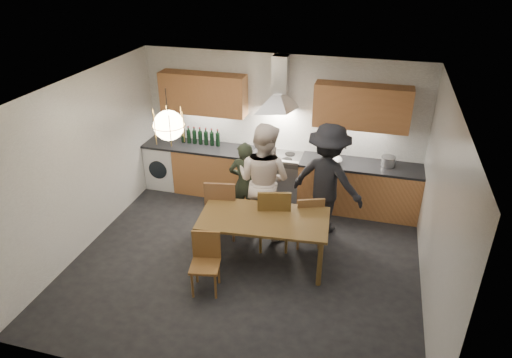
% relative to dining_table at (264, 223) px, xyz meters
% --- Properties ---
extents(ground, '(5.00, 5.00, 0.00)m').
position_rel_dining_table_xyz_m(ground, '(-0.26, -0.08, -0.68)').
color(ground, black).
rests_on(ground, ground).
extents(room_shell, '(5.02, 4.52, 2.61)m').
position_rel_dining_table_xyz_m(room_shell, '(-0.26, -0.08, 1.02)').
color(room_shell, white).
rests_on(room_shell, ground).
extents(counter_run, '(5.00, 0.62, 0.90)m').
position_rel_dining_table_xyz_m(counter_run, '(-0.23, 1.87, -0.23)').
color(counter_run, tan).
rests_on(counter_run, ground).
extents(range_stove, '(0.90, 0.60, 0.92)m').
position_rel_dining_table_xyz_m(range_stove, '(-0.26, 1.86, -0.24)').
color(range_stove, silver).
rests_on(range_stove, ground).
extents(wall_fixtures, '(4.30, 0.54, 1.10)m').
position_rel_dining_table_xyz_m(wall_fixtures, '(-0.26, 1.98, 1.19)').
color(wall_fixtures, '#C8844D').
rests_on(wall_fixtures, ground).
extents(pendant_lamp, '(0.43, 0.43, 0.70)m').
position_rel_dining_table_xyz_m(pendant_lamp, '(-1.26, -0.18, 1.42)').
color(pendant_lamp, black).
rests_on(pendant_lamp, ground).
extents(dining_table, '(1.90, 1.07, 0.77)m').
position_rel_dining_table_xyz_m(dining_table, '(0.00, 0.00, 0.00)').
color(dining_table, brown).
rests_on(dining_table, ground).
extents(chair_back_left, '(0.55, 0.55, 1.05)m').
position_rel_dining_table_xyz_m(chair_back_left, '(-0.79, 0.43, -0.08)').
color(chair_back_left, brown).
rests_on(chair_back_left, ground).
extents(chair_back_mid, '(0.59, 0.59, 1.07)m').
position_rel_dining_table_xyz_m(chair_back_mid, '(0.06, 0.33, -0.07)').
color(chair_back_mid, brown).
rests_on(chair_back_mid, ground).
extents(chair_back_right, '(0.53, 0.53, 0.90)m').
position_rel_dining_table_xyz_m(chair_back_right, '(0.56, 0.56, -0.17)').
color(chair_back_right, brown).
rests_on(chair_back_right, ground).
extents(chair_front, '(0.45, 0.45, 0.85)m').
position_rel_dining_table_xyz_m(chair_front, '(-0.61, -0.74, -0.20)').
color(chair_front, brown).
rests_on(chair_front, ground).
extents(person_left, '(0.57, 0.41, 1.44)m').
position_rel_dining_table_xyz_m(person_left, '(-0.58, 1.01, 0.04)').
color(person_left, black).
rests_on(person_left, ground).
extents(person_mid, '(1.07, 0.94, 1.87)m').
position_rel_dining_table_xyz_m(person_mid, '(-0.22, 0.81, 0.25)').
color(person_mid, beige).
rests_on(person_mid, ground).
extents(person_right, '(1.34, 1.02, 1.84)m').
position_rel_dining_table_xyz_m(person_right, '(0.74, 1.11, 0.24)').
color(person_right, black).
rests_on(person_right, ground).
extents(mixing_bowl, '(0.33, 0.33, 0.07)m').
position_rel_dining_table_xyz_m(mixing_bowl, '(0.76, 1.82, 0.25)').
color(mixing_bowl, silver).
rests_on(mixing_bowl, counter_run).
extents(stock_pot, '(0.26, 0.26, 0.16)m').
position_rel_dining_table_xyz_m(stock_pot, '(1.65, 1.92, 0.30)').
color(stock_pot, '#BBBABE').
rests_on(stock_pot, counter_run).
extents(wine_bottles, '(0.76, 0.08, 0.32)m').
position_rel_dining_table_xyz_m(wine_bottles, '(-1.73, 1.96, 0.38)').
color(wine_bottles, black).
rests_on(wine_bottles, counter_run).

